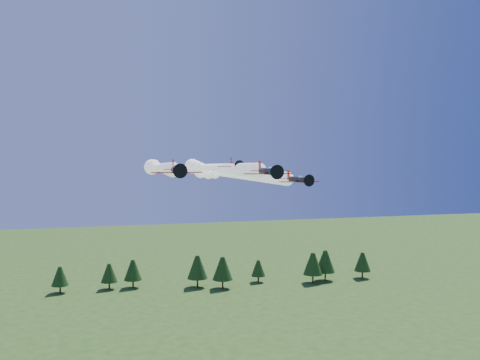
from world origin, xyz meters
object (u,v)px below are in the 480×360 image
object	(u,v)px
plane_right	(230,174)
plane_left	(158,167)
plane_lead	(213,167)
plane_slot	(235,165)

from	to	relation	value
plane_right	plane_left	bearing A→B (deg)	-172.09
plane_lead	plane_left	bearing A→B (deg)	167.95
plane_lead	plane_slot	distance (m)	16.59
plane_right	plane_slot	size ratio (longest dim) A/B	8.12
plane_left	plane_right	world-z (taller)	plane_left
plane_left	plane_slot	size ratio (longest dim) A/B	7.20
plane_left	plane_slot	distance (m)	22.10
plane_slot	plane_left	bearing A→B (deg)	123.55
plane_right	plane_slot	world-z (taller)	plane_slot
plane_slot	plane_right	bearing A→B (deg)	78.79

